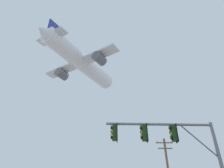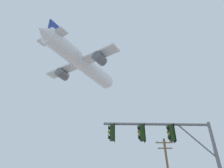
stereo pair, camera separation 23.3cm
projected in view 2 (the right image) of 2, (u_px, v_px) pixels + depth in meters
name	position (u px, v px, depth m)	size (l,w,h in m)	color
signal_pole_near	(170.00, 144.00, 11.19)	(6.30, 0.56, 5.79)	slate
airplane	(82.00, 63.00, 50.21)	(19.30, 25.00, 7.53)	white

